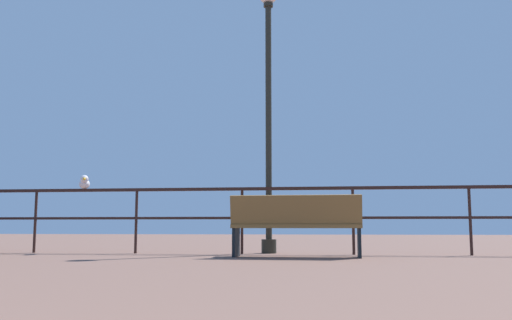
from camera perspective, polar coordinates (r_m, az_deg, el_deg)
pier_railing at (r=8.47m, az=4.30°, el=-4.71°), size 18.90×0.05×1.04m
bench_near_left at (r=7.59m, az=4.22°, el=-6.51°), size 1.81×0.64×0.85m
lamppost_center at (r=9.10m, az=1.31°, el=8.42°), size 0.34×0.34×4.59m
seagull_on_rail at (r=9.30m, az=-17.53°, el=-2.30°), size 0.27×0.43×0.21m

